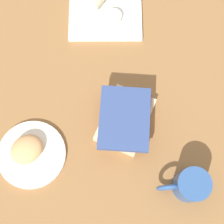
{
  "coord_description": "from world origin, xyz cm",
  "views": [
    {
      "loc": [
        -49.48,
        -4.21,
        106.15
      ],
      "look_at": [
        -19.81,
        -4.3,
        7.0
      ],
      "focal_mm": 53.3,
      "sensor_mm": 36.0,
      "label": 1
    }
  ],
  "objects_px": {
    "round_plate": "(32,154)",
    "scone_pastry": "(27,149)",
    "square_plate": "(105,8)",
    "book_stack": "(125,120)",
    "sauce_cup": "(113,17)",
    "coffee_mug": "(190,185)"
  },
  "relations": [
    {
      "from": "round_plate",
      "to": "sauce_cup",
      "type": "relative_size",
      "value": 3.67
    },
    {
      "from": "round_plate",
      "to": "square_plate",
      "type": "bearing_deg",
      "value": -23.59
    },
    {
      "from": "scone_pastry",
      "to": "book_stack",
      "type": "xyz_separation_m",
      "value": [
        0.09,
        -0.3,
        0.01
      ]
    },
    {
      "from": "square_plate",
      "to": "round_plate",
      "type": "bearing_deg",
      "value": 156.41
    },
    {
      "from": "round_plate",
      "to": "scone_pastry",
      "type": "bearing_deg",
      "value": 40.79
    },
    {
      "from": "square_plate",
      "to": "book_stack",
      "type": "distance_m",
      "value": 0.42
    },
    {
      "from": "book_stack",
      "to": "coffee_mug",
      "type": "xyz_separation_m",
      "value": [
        -0.2,
        -0.18,
        0.01
      ]
    },
    {
      "from": "round_plate",
      "to": "scone_pastry",
      "type": "distance_m",
      "value": 0.03
    },
    {
      "from": "sauce_cup",
      "to": "coffee_mug",
      "type": "height_order",
      "value": "coffee_mug"
    },
    {
      "from": "sauce_cup",
      "to": "round_plate",
      "type": "bearing_deg",
      "value": 151.56
    },
    {
      "from": "scone_pastry",
      "to": "coffee_mug",
      "type": "height_order",
      "value": "coffee_mug"
    },
    {
      "from": "scone_pastry",
      "to": "square_plate",
      "type": "relative_size",
      "value": 0.39
    },
    {
      "from": "round_plate",
      "to": "square_plate",
      "type": "xyz_separation_m",
      "value": [
        0.52,
        -0.23,
        0.0
      ]
    },
    {
      "from": "round_plate",
      "to": "book_stack",
      "type": "relative_size",
      "value": 0.91
    },
    {
      "from": "round_plate",
      "to": "scone_pastry",
      "type": "xyz_separation_m",
      "value": [
        0.01,
        0.01,
        0.03
      ]
    },
    {
      "from": "square_plate",
      "to": "book_stack",
      "type": "xyz_separation_m",
      "value": [
        -0.42,
        -0.06,
        0.04
      ]
    },
    {
      "from": "square_plate",
      "to": "scone_pastry",
      "type": "bearing_deg",
      "value": 155.07
    },
    {
      "from": "sauce_cup",
      "to": "book_stack",
      "type": "distance_m",
      "value": 0.37
    },
    {
      "from": "round_plate",
      "to": "coffee_mug",
      "type": "height_order",
      "value": "coffee_mug"
    },
    {
      "from": "square_plate",
      "to": "book_stack",
      "type": "relative_size",
      "value": 1.1
    },
    {
      "from": "round_plate",
      "to": "square_plate",
      "type": "relative_size",
      "value": 0.83
    },
    {
      "from": "book_stack",
      "to": "coffee_mug",
      "type": "relative_size",
      "value": 1.55
    }
  ]
}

